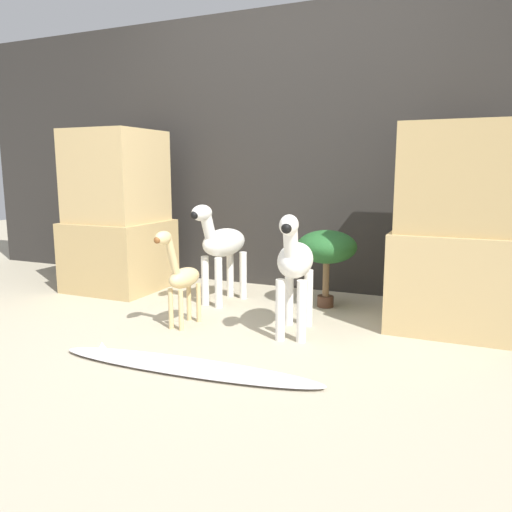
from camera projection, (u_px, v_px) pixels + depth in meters
name	position (u px, v px, depth m)	size (l,w,h in m)	color
ground_plane	(198.00, 344.00, 2.78)	(14.00, 14.00, 0.00)	#B2A88E
wall_back	(292.00, 152.00, 3.98)	(6.40, 0.08, 2.20)	#2D2B28
rock_pillar_left	(118.00, 215.00, 4.00)	(0.69, 0.69, 1.26)	tan
rock_pillar_right	(453.00, 232.00, 3.02)	(0.69, 0.69, 1.22)	tan
zebra_right	(295.00, 264.00, 2.87)	(0.27, 0.58, 0.73)	white
zebra_left	(222.00, 245.00, 3.58)	(0.27, 0.58, 0.73)	white
giraffe_figurine	(181.00, 275.00, 3.03)	(0.14, 0.42, 0.61)	#E0C184
potted_palm_front	(327.00, 248.00, 3.47)	(0.42, 0.42, 0.55)	#513323
surfboard	(184.00, 366.00, 2.42)	(1.40, 0.30, 0.08)	silver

